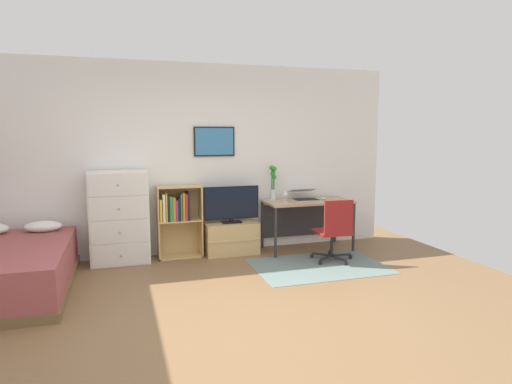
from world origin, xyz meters
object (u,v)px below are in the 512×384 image
bookshelf (177,215)px  bamboo_vase (273,182)px  desk (305,208)px  office_chair (335,229)px  laptop (304,195)px  dresser (119,217)px  computer_mouse (324,199)px  tv_stand (231,238)px  television (231,205)px  bed (3,270)px  wine_glass (286,193)px

bookshelf → bamboo_vase: (1.42, 0.03, 0.41)m
desk → office_chair: 0.82m
laptop → bamboo_vase: (-0.46, 0.09, 0.20)m
bamboo_vase → dresser: bearing=-177.8°
computer_mouse → office_chair: bearing=-104.2°
tv_stand → television: television is taller
tv_stand → television: (0.00, -0.02, 0.49)m
office_chair → laptop: (-0.09, 0.82, 0.35)m
dresser → television: dresser is taller
bed → television: (2.75, 0.79, 0.46)m
laptop → computer_mouse: laptop is taller
dresser → bookshelf: size_ratio=1.23×
laptop → desk: bearing=-57.4°
dresser → desk: 2.66m
computer_mouse → laptop: bearing=159.3°
computer_mouse → wine_glass: 0.65m
bed → computer_mouse: 4.24m
bamboo_vase → office_chair: bearing=-58.5°
bookshelf → television: size_ratio=1.25×
bed → bamboo_vase: size_ratio=3.95×
tv_stand → computer_mouse: size_ratio=7.25×
tv_stand → wine_glass: size_ratio=4.19×
bed → computer_mouse: bearing=10.1°
laptop → wine_glass: 0.41m
tv_stand → bamboo_vase: size_ratio=1.46×
bed → laptop: (3.87, 0.80, 0.55)m
bed → computer_mouse: size_ratio=19.60×
bed → tv_stand: 2.87m
bamboo_vase → wine_glass: (0.10, -0.25, -0.14)m
television → laptop: bearing=0.3°
bookshelf → office_chair: bearing=-24.0°
dresser → wine_glass: dresser is taller
dresser → bamboo_vase: (2.19, 0.09, 0.39)m
dresser → bed: bearing=-146.9°
bookshelf → tv_stand: bearing=-3.4°
bamboo_vase → desk: bearing=-13.0°
bed → television: television is taller
bookshelf → bamboo_vase: bamboo_vase is taller
dresser → laptop: 2.66m
tv_stand → desk: bearing=-2.0°
computer_mouse → bamboo_vase: bearing=165.5°
dresser → bookshelf: bearing=4.5°
television → computer_mouse: 1.40m
bed → tv_stand: bearing=17.1°
television → laptop: (1.12, 0.01, 0.09)m
bed → bamboo_vase: bearing=15.1°
wine_glass → desk: bearing=20.9°
dresser → bamboo_vase: bamboo_vase is taller
tv_stand → desk: 1.20m
bookshelf → desk: 1.90m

